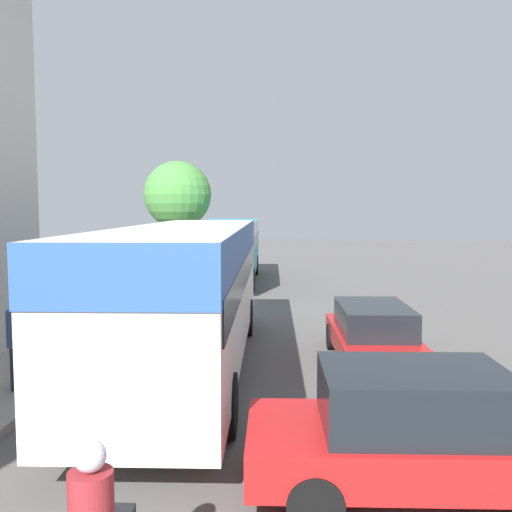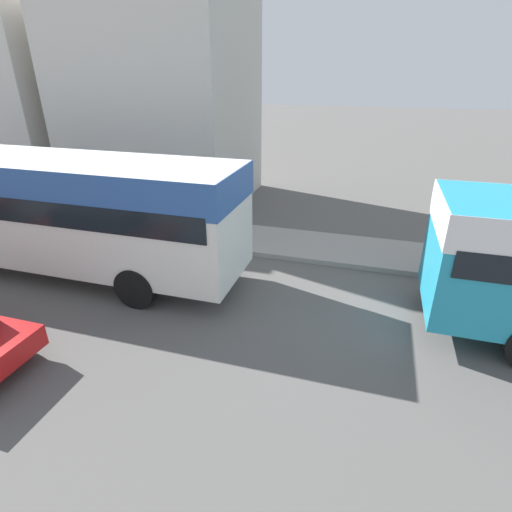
% 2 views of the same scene
% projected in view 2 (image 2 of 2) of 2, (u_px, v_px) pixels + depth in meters
% --- Properties ---
extents(building_midblock, '(5.70, 6.72, 10.24)m').
position_uv_depth(building_midblock, '(160.00, 69.00, 15.62)').
color(building_midblock, beige).
rests_on(building_midblock, ground_plane).
extents(bus_lead, '(2.49, 11.31, 3.13)m').
position_uv_depth(bus_lead, '(35.00, 198.00, 10.50)').
color(bus_lead, silver).
rests_on(bus_lead, ground_plane).
extents(pedestrian_near_curb, '(0.43, 0.43, 1.71)m').
position_uv_depth(pedestrian_near_curb, '(64.00, 199.00, 13.90)').
color(pedestrian_near_curb, '#232838').
rests_on(pedestrian_near_curb, sidewalk).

